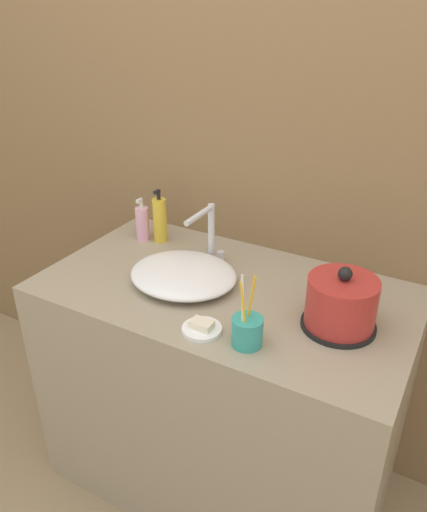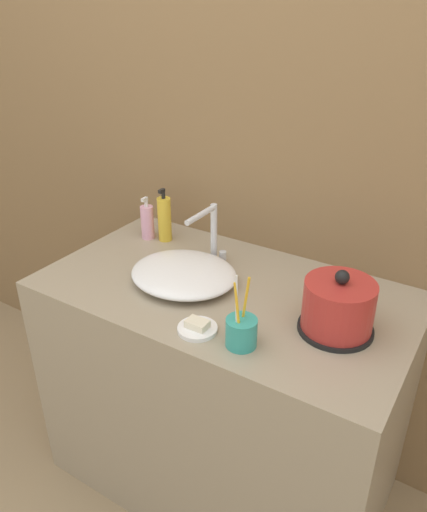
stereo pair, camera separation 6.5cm
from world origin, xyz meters
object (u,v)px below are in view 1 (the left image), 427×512
at_px(faucet, 209,231).
at_px(electric_kettle, 341,306).
at_px(toothbrush_cup, 247,330).
at_px(shampoo_bottle, 142,223).
at_px(lotion_bottle, 160,220).

bearing_deg(faucet, electric_kettle, -16.76).
relative_size(faucet, toothbrush_cup, 0.99).
bearing_deg(toothbrush_cup, faucet, 132.03).
distance_m(electric_kettle, shampoo_bottle, 0.80).
xyz_separation_m(toothbrush_cup, shampoo_bottle, (-0.60, 0.37, 0.02)).
bearing_deg(shampoo_bottle, faucet, -7.38).
height_order(faucet, toothbrush_cup, toothbrush_cup).
height_order(faucet, electric_kettle, faucet).
bearing_deg(faucet, lotion_bottle, 165.93).
height_order(electric_kettle, toothbrush_cup, toothbrush_cup).
height_order(faucet, shampoo_bottle, faucet).
xyz_separation_m(lotion_bottle, shampoo_bottle, (-0.06, -0.02, -0.02)).
distance_m(faucet, lotion_bottle, 0.25).
bearing_deg(lotion_bottle, shampoo_bottle, -161.90).
distance_m(toothbrush_cup, lotion_bottle, 0.67).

